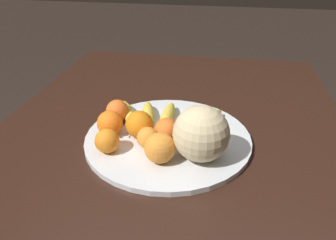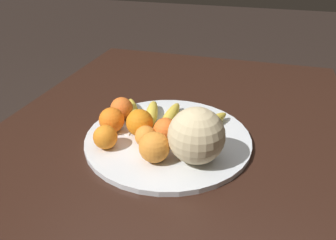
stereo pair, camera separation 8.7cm
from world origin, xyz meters
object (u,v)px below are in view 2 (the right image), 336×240
Objects in this scene: orange_front_left at (105,137)px; orange_back_left at (146,136)px; kitchen_table at (175,154)px; melon at (196,136)px; orange_front_right at (167,130)px; orange_side_extra at (155,147)px; produce_tag at (130,127)px; orange_top_small at (112,120)px; orange_mid_center at (140,123)px; orange_back_right at (122,108)px; banana_bunch at (169,118)px; fruit_bowl at (168,138)px.

orange_front_left is 0.10m from orange_back_left.
melon reaches higher than kitchen_table.
kitchen_table is at bearing -178.09° from orange_front_right.
orange_side_extra reaches higher than produce_tag.
produce_tag is at bearing 126.26° from orange_top_small.
orange_side_extra is at bearing 37.19° from orange_mid_center.
orange_front_left is 0.84× the size of orange_mid_center.
produce_tag is at bearing 42.11° from orange_back_right.
orange_top_small is 0.06m from produce_tag.
orange_side_extra reaches higher than orange_front_left.
orange_back_right reaches higher than produce_tag.
orange_front_left is 0.89× the size of orange_top_small.
banana_bunch is at bearing -79.57° from kitchen_table.
melon is at bearing 93.37° from orange_front_left.
fruit_bowl is (0.07, -0.00, 0.10)m from kitchen_table.
orange_back_right is at bearing -135.93° from produce_tag.
orange_back_right reaches higher than orange_front_right.
kitchen_table is 3.93× the size of banana_bunch.
orange_front_right reaches higher than orange_front_left.
orange_top_small is at bearing -91.50° from orange_front_right.
orange_back_left is 0.07m from orange_side_extra.
orange_back_left is 0.80× the size of orange_top_small.
produce_tag is (-0.03, -0.12, -0.03)m from orange_front_right.
orange_top_small is (0.07, 0.00, 0.00)m from orange_back_right.
orange_top_small reaches higher than fruit_bowl.
orange_mid_center is 1.32× the size of orange_back_left.
orange_mid_center is 0.93× the size of produce_tag.
fruit_bowl is 0.08m from orange_back_left.
produce_tag is at bearing 120.83° from banana_bunch.
banana_bunch is at bearing -165.66° from fruit_bowl.
melon is 1.84× the size of orange_mid_center.
banana_bunch is at bearing -174.32° from orange_side_extra.
orange_top_small is (-0.00, -0.16, 0.00)m from orange_front_right.
orange_front_right is 0.93× the size of orange_top_small.
fruit_bowl is at bearing 87.16° from produce_tag.
melon is at bearing 31.26° from kitchen_table.
orange_front_left is 0.08m from orange_top_small.
orange_front_left is at bearing -97.04° from orange_side_extra.
orange_front_left is 0.11m from produce_tag.
orange_back_left is (0.13, -0.02, 0.01)m from banana_bunch.
orange_front_right reaches higher than fruit_bowl.
orange_mid_center is 0.08m from orange_top_small.
orange_front_right reaches higher than orange_back_left.
fruit_bowl is at bearing 145.82° from orange_back_left.
orange_front_right is 1.15× the size of orange_back_left.
orange_back_right is at bearing -84.59° from kitchen_table.
orange_mid_center reaches higher than orange_back_left.
orange_side_extra is at bearing 82.96° from orange_front_left.
fruit_bowl is 1.34× the size of banana_bunch.
orange_back_right is 0.07m from orange_top_small.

